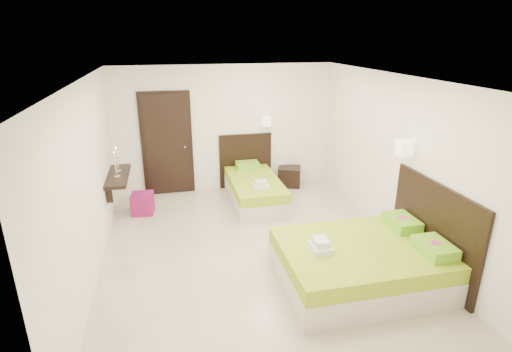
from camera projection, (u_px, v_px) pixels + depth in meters
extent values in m
plane|color=beige|center=(254.00, 249.00, 6.20)|extent=(5.50, 5.50, 0.00)
cube|color=beige|center=(255.00, 195.00, 7.90)|extent=(0.94, 1.87, 0.30)
cube|color=#86A61A|center=(255.00, 183.00, 7.82)|extent=(0.93, 1.86, 0.19)
cube|color=black|center=(245.00, 161.00, 8.59)|extent=(1.12, 0.05, 1.17)
cube|color=#79BE22|center=(247.00, 165.00, 8.41)|extent=(0.47, 0.32, 0.13)
cylinder|color=#E03490|center=(247.00, 162.00, 8.39)|extent=(0.11, 0.11, 0.00)
cube|color=white|center=(261.00, 186.00, 7.30)|extent=(0.28, 0.21, 0.07)
cube|color=white|center=(261.00, 183.00, 7.27)|extent=(0.21, 0.15, 0.07)
cube|color=beige|center=(266.00, 121.00, 8.24)|extent=(0.17, 0.17, 0.19)
cylinder|color=#2D2116|center=(265.00, 121.00, 8.32)|extent=(0.03, 0.16, 0.03)
cube|color=beige|center=(360.00, 271.00, 5.33)|extent=(2.12, 1.59, 0.34)
cube|color=#86A61A|center=(361.00, 253.00, 5.24)|extent=(2.10, 1.57, 0.21)
cube|color=black|center=(433.00, 230.00, 5.38)|extent=(0.05, 1.80, 1.33)
cube|color=#79BE22|center=(435.00, 248.00, 5.00)|extent=(0.36, 0.53, 0.15)
cylinder|color=#E03490|center=(436.00, 243.00, 4.98)|extent=(0.13, 0.13, 0.00)
cube|color=#79BE22|center=(402.00, 222.00, 5.68)|extent=(0.36, 0.53, 0.15)
cylinder|color=#E03490|center=(402.00, 217.00, 5.66)|extent=(0.13, 0.13, 0.00)
cube|color=white|center=(320.00, 248.00, 5.07)|extent=(0.23, 0.32, 0.08)
cube|color=white|center=(321.00, 242.00, 5.04)|extent=(0.17, 0.24, 0.08)
cube|color=beige|center=(404.00, 148.00, 5.63)|extent=(0.19, 0.19, 0.21)
cylinder|color=#2D2116|center=(409.00, 147.00, 5.65)|extent=(0.16, 0.03, 0.03)
cube|color=black|center=(289.00, 176.00, 8.75)|extent=(0.59, 0.56, 0.42)
cube|color=#841150|center=(143.00, 203.00, 7.40)|extent=(0.42, 0.42, 0.39)
cube|color=black|center=(167.00, 144.00, 8.08)|extent=(1.02, 0.06, 2.14)
cube|color=black|center=(167.00, 145.00, 8.05)|extent=(0.88, 0.04, 2.06)
cylinder|color=silver|center=(185.00, 146.00, 8.11)|extent=(0.03, 0.10, 0.03)
cube|color=black|center=(118.00, 176.00, 6.95)|extent=(0.35, 1.20, 0.06)
cube|color=black|center=(109.00, 194.00, 6.57)|extent=(0.10, 0.04, 0.30)
cube|color=black|center=(115.00, 176.00, 7.39)|extent=(0.10, 0.04, 0.30)
cylinder|color=silver|center=(117.00, 177.00, 6.80)|extent=(0.10, 0.10, 0.02)
cylinder|color=silver|center=(116.00, 170.00, 6.76)|extent=(0.02, 0.02, 0.22)
cone|color=silver|center=(115.00, 163.00, 6.72)|extent=(0.07, 0.07, 0.04)
cylinder|color=white|center=(114.00, 157.00, 6.69)|extent=(0.02, 0.02, 0.15)
sphere|color=#FFB23F|center=(114.00, 152.00, 6.66)|extent=(0.02, 0.02, 0.02)
cylinder|color=silver|center=(119.00, 171.00, 7.08)|extent=(0.10, 0.10, 0.02)
cylinder|color=silver|center=(118.00, 165.00, 7.04)|extent=(0.02, 0.02, 0.22)
cone|color=silver|center=(117.00, 158.00, 7.00)|extent=(0.07, 0.07, 0.04)
cylinder|color=white|center=(116.00, 152.00, 6.96)|extent=(0.02, 0.02, 0.15)
sphere|color=#FFB23F|center=(116.00, 148.00, 6.93)|extent=(0.02, 0.02, 0.02)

